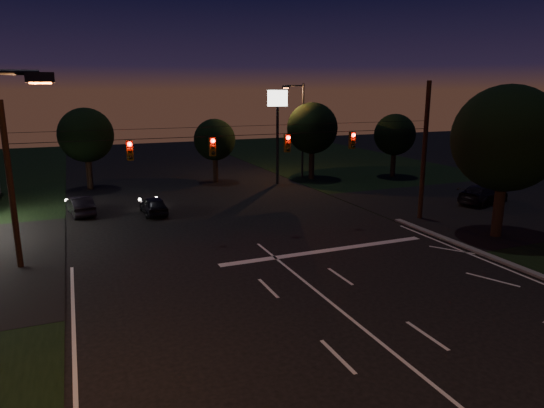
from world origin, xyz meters
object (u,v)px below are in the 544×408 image
utility_pole_right (419,218)px  car_oncoming_b (80,205)px  car_oncoming_a (154,205)px  car_cross (483,194)px  tree_right_near (504,140)px

utility_pole_right → car_oncoming_b: 23.18m
car_oncoming_a → car_cross: car_cross is taller
car_cross → utility_pole_right: bearing=85.4°
tree_right_near → car_oncoming_b: bearing=147.0°
tree_right_near → car_oncoming_a: tree_right_near is taller
utility_pole_right → tree_right_near: bearing=-72.5°
utility_pole_right → car_oncoming_b: (-21.00, 9.80, 0.65)m
utility_pole_right → tree_right_near: 7.61m
utility_pole_right → car_cross: (7.36, 1.80, 0.72)m
car_oncoming_a → car_oncoming_b: 5.03m
car_oncoming_b → utility_pole_right: bearing=146.5°
car_cross → car_oncoming_b: bearing=56.0°
utility_pole_right → car_cross: 7.61m
car_oncoming_b → car_cross: size_ratio=0.79×
utility_pole_right → tree_right_near: (1.53, -4.83, 5.68)m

